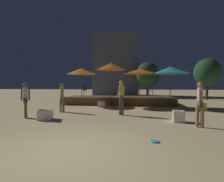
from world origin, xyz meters
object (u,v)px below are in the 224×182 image
person_1 (200,102)px  cube_seat_2 (45,115)px  patio_umbrella_1 (140,72)px  bistro_chair_0 (84,89)px  cube_seat_1 (101,104)px  person_0 (62,96)px  patio_umbrella_3 (170,70)px  person_2 (25,99)px  bistro_chair_1 (150,90)px  person_4 (121,96)px  patio_umbrella_0 (82,71)px  cube_seat_3 (178,116)px  frisbee_disc (155,141)px  patio_umbrella_2 (111,67)px  background_tree_1 (147,75)px  cube_seat_0 (202,107)px  background_tree_0 (207,73)px  bistro_chair_2 (123,89)px

person_1 → cube_seat_2: bearing=17.2°
patio_umbrella_1 → bistro_chair_0: (-4.97, 1.87, -1.41)m
cube_seat_1 → person_0: bearing=-122.9°
patio_umbrella_3 → person_2: 9.64m
person_2 → bistro_chair_1: (6.49, 7.30, 0.31)m
cube_seat_2 → person_4: 3.93m
patio_umbrella_0 → person_0: 3.89m
cube_seat_3 → person_2: (-7.24, -0.11, 0.69)m
patio_umbrella_0 → frisbee_disc: size_ratio=11.70×
patio_umbrella_2 → person_2: 6.73m
bistro_chair_1 → person_0: bearing=134.1°
cube_seat_2 → frisbee_disc: 5.43m
background_tree_1 → patio_umbrella_2: bearing=-107.4°
patio_umbrella_1 → cube_seat_0: (3.89, -1.73, -2.43)m
bistro_chair_0 → bistro_chair_1: 5.83m
bistro_chair_1 → background_tree_0: (6.58, 5.47, 1.76)m
cube_seat_2 → person_1: bearing=-4.7°
patio_umbrella_3 → bistro_chair_0: patio_umbrella_3 is taller
bistro_chair_1 → patio_umbrella_2: bearing=122.8°
person_1 → background_tree_0: size_ratio=0.38×
background_tree_0 → frisbee_disc: bearing=-114.6°
patio_umbrella_0 → background_tree_0: background_tree_0 is taller
cube_seat_0 → background_tree_0: background_tree_0 is taller
cube_seat_1 → frisbee_disc: size_ratio=2.50×
cube_seat_2 → background_tree_1: (5.61, 16.27, 2.78)m
background_tree_1 → cube_seat_1: bearing=-109.8°
cube_seat_3 → background_tree_1: bearing=91.7°
frisbee_disc → patio_umbrella_0: bearing=120.3°
bistro_chair_1 → cube_seat_1: bearing=123.9°
bistro_chair_2 → background_tree_0: background_tree_0 is taller
bistro_chair_0 → cube_seat_0: bearing=-5.9°
cube_seat_2 → background_tree_0: (11.90, 13.01, 2.78)m
cube_seat_0 → bistro_chair_0: 9.62m
cube_seat_3 → person_4: 3.10m
patio_umbrella_0 → person_0: size_ratio=1.74×
person_0 → cube_seat_1: bearing=-162.6°
patio_umbrella_3 → person_4: 5.29m
person_1 → bistro_chair_2: person_1 is taller
cube_seat_2 → frisbee_disc: size_ratio=2.96×
patio_umbrella_0 → bistro_chair_0: patio_umbrella_0 is taller
person_1 → cube_seat_1: bearing=-26.3°
cube_seat_2 → bistro_chair_1: bearing=54.8°
person_2 → background_tree_1: background_tree_1 is taller
person_4 → frisbee_disc: 4.65m
person_4 → background_tree_0: 14.23m
person_2 → patio_umbrella_2: bearing=-65.7°
person_2 → bistro_chair_0: bearing=-38.2°
person_0 → person_2: 2.28m
patio_umbrella_2 → background_tree_1: (3.34, 10.64, -0.03)m
patio_umbrella_0 → cube_seat_1: 3.12m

